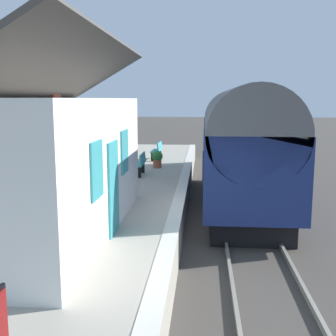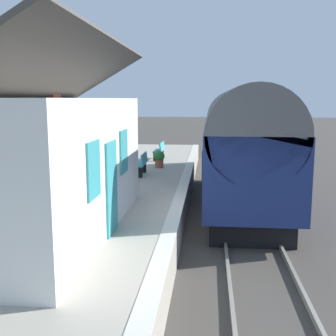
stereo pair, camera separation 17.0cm
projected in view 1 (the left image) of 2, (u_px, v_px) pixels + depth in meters
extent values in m
plane|color=#423D38|center=(218.00, 236.00, 12.07)|extent=(160.00, 160.00, 0.00)
cube|color=#A39B8C|center=(89.00, 218.00, 12.32)|extent=(32.00, 5.63, 0.89)
cube|color=beige|center=(178.00, 205.00, 12.02)|extent=(32.00, 0.36, 0.02)
cube|color=gray|center=(275.00, 235.00, 11.92)|extent=(52.00, 0.08, 0.14)
cube|color=gray|center=(224.00, 233.00, 12.04)|extent=(52.00, 0.08, 0.14)
cube|color=black|center=(240.00, 196.00, 15.42)|extent=(9.02, 2.29, 0.70)
cube|color=navy|center=(241.00, 156.00, 15.18)|extent=(9.80, 2.70, 2.30)
cylinder|color=#515154|center=(242.00, 125.00, 14.99)|extent=(9.80, 2.65, 2.65)
cube|color=black|center=(203.00, 148.00, 15.24)|extent=(8.33, 0.03, 0.80)
cylinder|color=black|center=(234.00, 181.00, 18.31)|extent=(0.70, 2.16, 0.70)
cylinder|color=black|center=(248.00, 219.00, 12.53)|extent=(0.70, 2.16, 0.70)
cube|color=black|center=(232.00, 134.00, 19.95)|extent=(0.04, 2.16, 0.90)
cylinder|color=#F2EDCC|center=(232.00, 154.00, 20.13)|extent=(0.06, 0.24, 0.24)
cube|color=red|center=(231.00, 163.00, 20.24)|extent=(0.16, 2.56, 0.24)
cube|color=white|center=(22.00, 166.00, 9.53)|extent=(7.17, 4.22, 3.04)
cube|color=#47423D|center=(63.00, 70.00, 9.09)|extent=(7.67, 2.38, 1.43)
cylinder|color=#47423D|center=(15.00, 42.00, 9.08)|extent=(7.67, 0.16, 0.16)
cube|color=brown|center=(45.00, 55.00, 10.82)|extent=(0.56, 0.56, 2.24)
cylinder|color=brown|center=(43.00, 2.00, 10.61)|extent=(0.24, 0.24, 0.36)
cube|color=teal|center=(113.00, 188.00, 9.34)|extent=(0.90, 0.06, 2.10)
cube|color=teal|center=(97.00, 170.00, 7.86)|extent=(0.80, 0.05, 1.10)
cube|color=teal|center=(124.00, 152.00, 10.61)|extent=(0.80, 0.05, 1.10)
cube|color=teal|center=(156.00, 151.00, 20.95)|extent=(1.41, 0.44, 0.06)
cube|color=teal|center=(160.00, 146.00, 20.90)|extent=(1.40, 0.14, 0.40)
cube|color=black|center=(155.00, 157.00, 20.44)|extent=(0.07, 0.36, 0.44)
cube|color=black|center=(158.00, 154.00, 21.54)|extent=(0.07, 0.36, 0.44)
cube|color=teal|center=(138.00, 164.00, 16.67)|extent=(1.41, 0.43, 0.06)
cube|color=teal|center=(143.00, 158.00, 16.62)|extent=(1.40, 0.13, 0.40)
cube|color=black|center=(136.00, 172.00, 16.16)|extent=(0.07, 0.36, 0.44)
cube|color=black|center=(140.00, 167.00, 17.26)|extent=(0.07, 0.36, 0.44)
cylinder|color=#9E5138|center=(157.00, 164.00, 18.56)|extent=(0.38, 0.38, 0.35)
ellipsoid|color=#2D7233|center=(157.00, 156.00, 18.50)|extent=(0.48, 0.48, 0.49)
cone|color=#BF1C5B|center=(157.00, 152.00, 18.47)|extent=(0.09, 0.09, 0.19)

